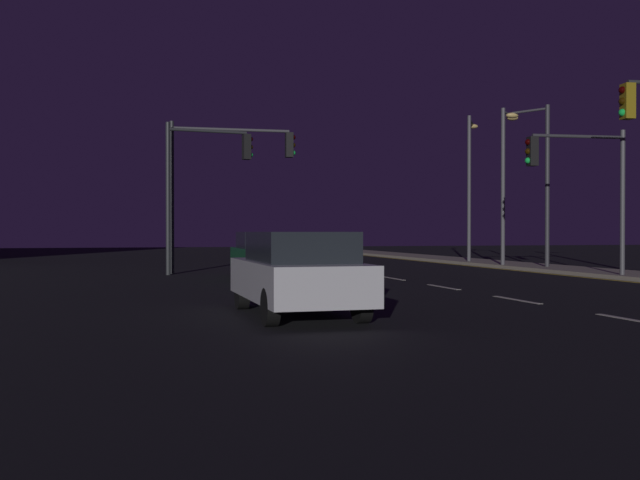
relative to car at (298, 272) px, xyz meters
The scene contains 11 objects.
ground_plane 8.45m from the car, 48.31° to the left, with size 112.00×112.00×0.00m, color black.
lane_markings_center 11.30m from the car, 60.23° to the left, with size 0.14×50.00×0.01m.
lane_edge_line 16.60m from the car, 42.86° to the left, with size 0.14×53.00×0.01m.
car is the anchor object (origin of this frame).
car_oncoming 11.15m from the car, 82.56° to the left, with size 1.93×4.44×1.57m.
traffic_light_mid_left 14.26m from the car, 91.09° to the left, with size 3.27×0.58×5.56m.
traffic_light_overhead_east 14.02m from the car, 34.35° to the left, with size 3.54×0.55×4.83m.
traffic_light_far_left 14.68m from the car, 87.69° to the left, with size 4.77×0.44×5.69m.
street_lamp_far_end 19.41m from the car, 45.11° to the left, with size 1.17×1.71×6.65m.
street_lamp_corner 23.89m from the car, 55.72° to the left, with size 1.40×1.93×7.09m.
street_lamp_across_street 20.40m from the car, 50.03° to the left, with size 1.32×1.16×6.80m.
Camera 1 is at (-8.69, -1.98, 1.57)m, focal length 40.86 mm.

